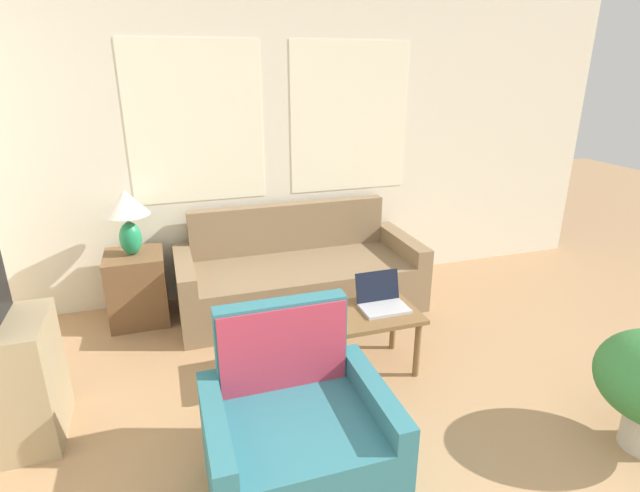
% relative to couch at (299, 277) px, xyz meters
% --- Properties ---
extents(wall_back, '(6.40, 0.06, 2.60)m').
position_rel_couch_xyz_m(wall_back, '(0.02, 0.45, 1.05)').
color(wall_back, silver).
rests_on(wall_back, ground_plane).
extents(couch, '(2.05, 0.86, 0.84)m').
position_rel_couch_xyz_m(couch, '(0.00, 0.00, 0.00)').
color(couch, '#846B4C').
rests_on(couch, ground_plane).
extents(armchair, '(0.87, 0.72, 0.91)m').
position_rel_couch_xyz_m(armchair, '(-0.56, -1.95, 0.02)').
color(armchair, '#2D6B75').
rests_on(armchair, ground_plane).
extents(side_table, '(0.45, 0.45, 0.58)m').
position_rel_couch_xyz_m(side_table, '(-1.33, 0.12, 0.04)').
color(side_table, brown).
rests_on(side_table, ground_plane).
extents(table_lamp, '(0.34, 0.34, 0.52)m').
position_rel_couch_xyz_m(table_lamp, '(-1.33, 0.12, 0.68)').
color(table_lamp, '#1E8451').
rests_on(table_lamp, side_table).
extents(coffee_table, '(1.01, 0.47, 0.44)m').
position_rel_couch_xyz_m(coffee_table, '(0.01, -1.12, 0.13)').
color(coffee_table, brown).
rests_on(coffee_table, ground_plane).
extents(laptop, '(0.32, 0.27, 0.22)m').
position_rel_couch_xyz_m(laptop, '(0.30, -1.07, 0.24)').
color(laptop, '#B7B7BC').
rests_on(laptop, coffee_table).
extents(cup_navy, '(0.08, 0.08, 0.10)m').
position_rel_couch_xyz_m(cup_navy, '(-0.11, -1.16, 0.23)').
color(cup_navy, white).
rests_on(cup_navy, coffee_table).
extents(cup_yellow, '(0.09, 0.09, 0.10)m').
position_rel_couch_xyz_m(cup_yellow, '(-0.16, -0.99, 0.23)').
color(cup_yellow, '#191E4C').
rests_on(cup_yellow, coffee_table).
extents(snack_bowl, '(0.21, 0.21, 0.06)m').
position_rel_couch_xyz_m(snack_bowl, '(-0.34, -1.16, 0.21)').
color(snack_bowl, gold).
rests_on(snack_bowl, coffee_table).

